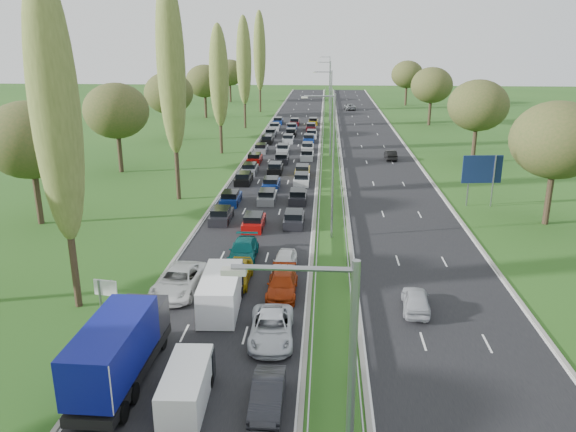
# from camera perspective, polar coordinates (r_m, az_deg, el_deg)

# --- Properties ---
(ground) EXTENTS (260.00, 260.00, 0.00)m
(ground) POSITION_cam_1_polar(r_m,az_deg,el_deg) (83.69, 4.28, 6.37)
(ground) COLOR #224B17
(ground) RESTS_ON ground
(near_carriageway) EXTENTS (10.50, 215.00, 0.04)m
(near_carriageway) POSITION_cam_1_polar(r_m,az_deg,el_deg) (86.36, -0.24, 6.76)
(near_carriageway) COLOR black
(near_carriageway) RESTS_ON ground
(far_carriageway) EXTENTS (10.50, 215.00, 0.04)m
(far_carriageway) POSITION_cam_1_polar(r_m,az_deg,el_deg) (86.46, 8.78, 6.57)
(far_carriageway) COLOR black
(far_carriageway) RESTS_ON ground
(central_reservation) EXTENTS (2.36, 215.00, 0.32)m
(central_reservation) POSITION_cam_1_polar(r_m,az_deg,el_deg) (86.05, 4.28, 7.05)
(central_reservation) COLOR gray
(central_reservation) RESTS_ON ground
(lamp_columns) EXTENTS (0.18, 140.18, 12.00)m
(lamp_columns) POSITION_cam_1_polar(r_m,az_deg,el_deg) (80.77, 4.38, 10.28)
(lamp_columns) COLOR gray
(lamp_columns) RESTS_ON ground
(poplar_row) EXTENTS (2.80, 127.80, 22.44)m
(poplar_row) POSITION_cam_1_polar(r_m,az_deg,el_deg) (72.05, -8.70, 14.36)
(poplar_row) COLOR #2D2116
(poplar_row) RESTS_ON ground
(woodland_left) EXTENTS (8.00, 166.00, 11.10)m
(woodland_left) POSITION_cam_1_polar(r_m,az_deg,el_deg) (70.24, -18.02, 9.79)
(woodland_left) COLOR #2D2116
(woodland_left) RESTS_ON ground
(woodland_right) EXTENTS (8.00, 153.00, 11.10)m
(woodland_right) POSITION_cam_1_polar(r_m,az_deg,el_deg) (72.18, 20.37, 9.74)
(woodland_right) COLOR #2D2116
(woodland_right) RESTS_ON ground
(traffic_queue_fill) EXTENTS (8.92, 68.65, 0.80)m
(traffic_queue_fill) POSITION_cam_1_polar(r_m,az_deg,el_deg) (81.24, -0.51, 6.39)
(traffic_queue_fill) COLOR black
(traffic_queue_fill) RESTS_ON ground
(near_car_2) EXTENTS (3.10, 5.98, 1.61)m
(near_car_2) POSITION_cam_1_polar(r_m,az_deg,el_deg) (38.05, -11.01, -6.48)
(near_car_2) COLOR white
(near_car_2) RESTS_ON near_carriageway
(near_car_7) EXTENTS (2.11, 5.04, 1.45)m
(near_car_7) POSITION_cam_1_polar(r_m,az_deg,el_deg) (42.86, -4.55, -3.52)
(near_car_7) COLOR #055455
(near_car_7) RESTS_ON near_carriageway
(near_car_8) EXTENTS (1.85, 4.50, 1.53)m
(near_car_8) POSITION_cam_1_polar(r_m,az_deg,el_deg) (38.88, -5.16, -5.74)
(near_car_8) COLOR #A8880B
(near_car_8) RESTS_ON near_carriageway
(near_car_9) EXTENTS (1.45, 4.12, 1.36)m
(near_car_9) POSITION_cam_1_polar(r_m,az_deg,el_deg) (26.70, -2.10, -17.69)
(near_car_9) COLOR black
(near_car_9) RESTS_ON near_carriageway
(near_car_10) EXTENTS (2.66, 5.31, 1.45)m
(near_car_10) POSITION_cam_1_polar(r_m,az_deg,el_deg) (31.83, -1.69, -11.31)
(near_car_10) COLOR silver
(near_car_10) RESTS_ON near_carriageway
(near_car_11) EXTENTS (1.96, 4.77, 1.38)m
(near_car_11) POSITION_cam_1_polar(r_m,az_deg,el_deg) (37.09, -0.60, -6.97)
(near_car_11) COLOR #952809
(near_car_11) RESTS_ON near_carriageway
(near_car_12) EXTENTS (1.80, 3.98, 1.33)m
(near_car_12) POSITION_cam_1_polar(r_m,az_deg,el_deg) (40.94, -0.35, -4.59)
(near_car_12) COLOR white
(near_car_12) RESTS_ON near_carriageway
(far_car_0) EXTENTS (1.95, 4.16, 1.38)m
(far_car_0) POSITION_cam_1_polar(r_m,az_deg,el_deg) (35.89, 12.87, -8.33)
(far_car_0) COLOR #ADB0B7
(far_car_0) RESTS_ON far_carriageway
(far_car_1) EXTENTS (1.52, 4.08, 1.33)m
(far_car_1) POSITION_cam_1_polar(r_m,az_deg,el_deg) (80.08, 10.38, 6.13)
(far_car_1) COLOR black
(far_car_1) RESTS_ON far_carriageway
(far_car_2) EXTENTS (2.75, 5.33, 1.44)m
(far_car_2) POSITION_cam_1_polar(r_m,az_deg,el_deg) (137.50, 6.30, 10.98)
(far_car_2) COLOR gray
(far_car_2) RESTS_ON far_carriageway
(blue_lorry) EXTENTS (2.38, 8.56, 3.61)m
(blue_lorry) POSITION_cam_1_polar(r_m,az_deg,el_deg) (28.88, -16.62, -12.74)
(blue_lorry) COLOR black
(blue_lorry) RESTS_ON near_carriageway
(white_van_front) EXTENTS (1.83, 4.67, 1.88)m
(white_van_front) POSITION_cam_1_polar(r_m,az_deg,el_deg) (27.23, -10.18, -16.52)
(white_van_front) COLOR white
(white_van_front) RESTS_ON near_carriageway
(white_van_rear) EXTENTS (2.23, 5.68, 2.28)m
(white_van_rear) POSITION_cam_1_polar(r_m,az_deg,el_deg) (35.36, -6.77, -7.57)
(white_van_rear) COLOR white
(white_van_rear) RESTS_ON near_carriageway
(info_sign) EXTENTS (1.50, 0.34, 2.10)m
(info_sign) POSITION_cam_1_polar(r_m,az_deg,el_deg) (36.37, -18.02, -7.27)
(info_sign) COLOR gray
(info_sign) RESTS_ON ground
(direction_sign) EXTENTS (3.99, 0.56, 5.20)m
(direction_sign) POSITION_cam_1_polar(r_m,az_deg,el_deg) (59.03, 19.11, 4.29)
(direction_sign) COLOR gray
(direction_sign) RESTS_ON ground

